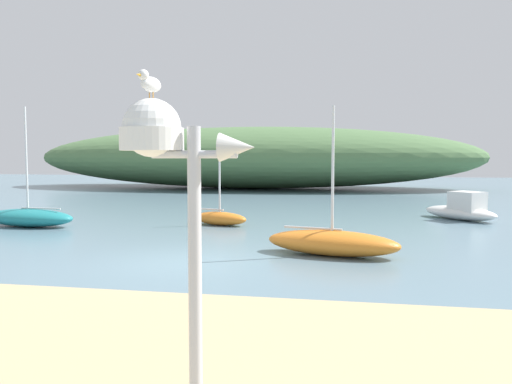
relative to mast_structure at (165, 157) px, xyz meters
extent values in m
plane|color=slate|center=(-2.61, 8.18, -2.77)|extent=(120.00, 120.00, 0.00)
ellipsoid|color=#517547|center=(-6.91, 39.97, -0.04)|extent=(40.37, 13.77, 5.47)
cylinder|color=silver|center=(0.27, 0.00, -1.15)|extent=(0.12, 0.12, 2.84)
cylinder|color=silver|center=(0.27, 0.00, 0.02)|extent=(0.77, 0.07, 0.07)
cylinder|color=white|center=(-0.12, 0.00, 0.15)|extent=(0.56, 0.56, 0.20)
sphere|color=white|center=(-0.12, 0.00, 0.25)|extent=(0.52, 0.52, 0.52)
cone|color=silver|center=(0.65, 0.00, 0.08)|extent=(0.31, 0.25, 0.25)
cylinder|color=orange|center=(-0.10, -0.01, 0.54)|extent=(0.01, 0.01, 0.05)
cylinder|color=orange|center=(-0.14, 0.01, 0.54)|extent=(0.01, 0.01, 0.05)
ellipsoid|color=white|center=(-0.12, 0.00, 0.63)|extent=(0.17, 0.27, 0.14)
ellipsoid|color=#9EA0A8|center=(-0.12, 0.00, 0.66)|extent=(0.15, 0.25, 0.05)
sphere|color=white|center=(-0.15, -0.10, 0.70)|extent=(0.09, 0.09, 0.09)
cone|color=gold|center=(-0.17, -0.17, 0.69)|extent=(0.04, 0.06, 0.03)
ellipsoid|color=teal|center=(-10.92, 13.62, -2.42)|extent=(4.05, 1.71, 0.70)
cylinder|color=silver|center=(-10.92, 13.62, -0.14)|extent=(0.08, 0.08, 4.27)
cylinder|color=silver|center=(-10.33, 13.58, -2.03)|extent=(1.78, 0.18, 0.06)
ellipsoid|color=orange|center=(-3.49, 15.39, -2.50)|extent=(2.57, 1.55, 0.54)
cylinder|color=silver|center=(-3.49, 15.39, -1.20)|extent=(0.08, 0.08, 2.39)
cylinder|color=silver|center=(-3.83, 15.50, -2.14)|extent=(1.06, 0.38, 0.06)
ellipsoid|color=white|center=(6.57, 19.07, -2.47)|extent=(3.34, 3.64, 0.60)
cube|color=silver|center=(6.80, 18.79, -1.94)|extent=(1.63, 1.66, 0.88)
ellipsoid|color=orange|center=(1.20, 9.89, -2.42)|extent=(4.01, 2.15, 0.70)
cylinder|color=silver|center=(1.20, 9.89, -0.42)|extent=(0.08, 0.08, 3.71)
cylinder|color=silver|center=(0.64, 10.02, -2.03)|extent=(1.68, 0.44, 0.06)
camera|label=1|loc=(1.57, -4.18, 0.00)|focal=34.91mm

